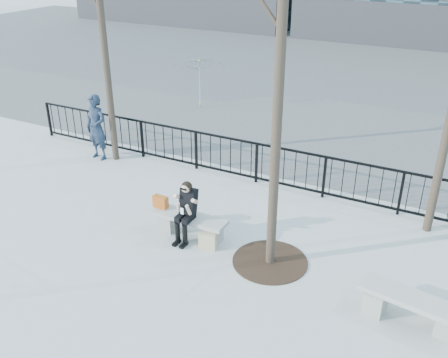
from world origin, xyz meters
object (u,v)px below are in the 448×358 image
at_px(bench_main, 190,223).
at_px(bench_second, 412,307).
at_px(seated_woman, 186,212).
at_px(standing_man, 97,127).

xyz_separation_m(bench_main, bench_second, (4.63, -0.59, 0.02)).
bearing_deg(seated_woman, standing_man, 150.75).
height_order(bench_main, seated_woman, seated_woman).
bearing_deg(seated_woman, bench_main, 90.00).
xyz_separation_m(bench_second, seated_woman, (-4.63, 0.43, 0.35)).
bearing_deg(bench_second, seated_woman, -176.68).
relative_size(bench_second, seated_woman, 1.30).
bearing_deg(standing_man, bench_main, -22.85).
xyz_separation_m(seated_woman, standing_man, (-4.45, 2.49, 0.27)).
height_order(bench_second, seated_woman, seated_woman).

